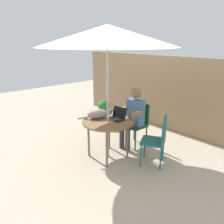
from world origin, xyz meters
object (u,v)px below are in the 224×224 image
chair_occupied (138,120)px  person_seated (133,114)px  patio_table (108,124)px  laptop (118,116)px  potted_plant_near_fence (104,112)px  chair_empty (158,137)px  patio_umbrella (107,36)px  cat (99,114)px

chair_occupied → person_seated: (0.00, -0.16, 0.17)m
chair_occupied → patio_table: bearing=-90.0°
chair_occupied → laptop: (0.04, -0.62, 0.25)m
potted_plant_near_fence → chair_empty: bearing=-15.8°
patio_umbrella → person_seated: patio_umbrella is taller
chair_empty → laptop: (-0.76, -0.23, 0.25)m
laptop → potted_plant_near_fence: size_ratio=0.49×
patio_umbrella → chair_occupied: bearing=90.0°
patio_umbrella → chair_empty: patio_umbrella is taller
chair_empty → cat: chair_empty is taller
patio_table → laptop: (0.04, 0.21, 0.13)m
potted_plant_near_fence → patio_umbrella: bearing=-38.1°
patio_umbrella → chair_empty: bearing=29.0°
patio_umbrella → person_seated: size_ratio=1.92×
patio_umbrella → cat: bearing=-176.2°
person_seated → potted_plant_near_fence: bearing=164.3°
laptop → cat: 0.35m
person_seated → laptop: 0.47m
patio_table → cat: cat is taller
laptop → chair_occupied: bearing=93.3°
cat → potted_plant_near_fence: (-1.11, 1.06, -0.44)m
person_seated → patio_table: bearing=-90.0°
person_seated → cat: (-0.23, -0.69, 0.10)m
cat → potted_plant_near_fence: cat is taller
laptop → person_seated: bearing=94.4°
patio_umbrella → chair_empty: 1.90m
chair_occupied → chair_empty: bearing=-25.8°
patio_umbrella → laptop: size_ratio=7.38×
patio_table → laptop: size_ratio=2.92×
person_seated → potted_plant_near_fence: (-1.34, 0.38, -0.34)m
chair_occupied → potted_plant_near_fence: bearing=170.8°
potted_plant_near_fence → person_seated: bearing=-15.7°
chair_occupied → laptop: bearing=-86.7°
chair_occupied → cat: chair_occupied is taller
chair_occupied → potted_plant_near_fence: (-1.34, 0.22, -0.17)m
chair_occupied → potted_plant_near_fence: chair_occupied is taller
chair_occupied → chair_empty: 0.89m
person_seated → cat: person_seated is taller
chair_empty → laptop: laptop is taller
patio_umbrella → potted_plant_near_fence: patio_umbrella is taller
laptop → cat: size_ratio=0.54×
patio_table → laptop: 0.25m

